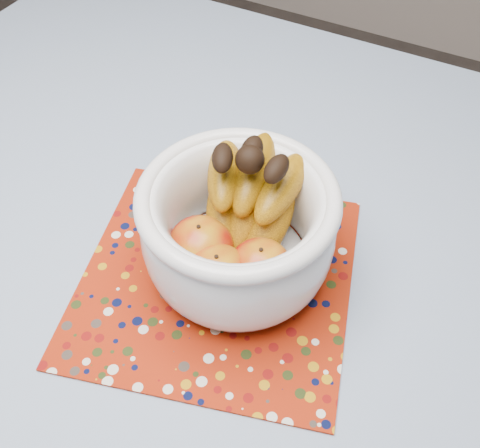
# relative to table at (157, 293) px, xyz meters

# --- Properties ---
(table) EXTENTS (1.20, 1.20, 0.75)m
(table) POSITION_rel_table_xyz_m (0.00, 0.00, 0.00)
(table) COLOR brown
(table) RESTS_ON ground
(tablecloth) EXTENTS (1.32, 1.32, 0.01)m
(tablecloth) POSITION_rel_table_xyz_m (0.00, 0.00, 0.08)
(tablecloth) COLOR #617BA2
(tablecloth) RESTS_ON table
(placemat) EXTENTS (0.43, 0.43, 0.00)m
(placemat) POSITION_rel_table_xyz_m (0.10, 0.01, 0.09)
(placemat) COLOR maroon
(placemat) RESTS_ON tablecloth
(fruit_bowl) EXTENTS (0.24, 0.25, 0.19)m
(fruit_bowl) POSITION_rel_table_xyz_m (0.11, 0.05, 0.18)
(fruit_bowl) COLOR white
(fruit_bowl) RESTS_ON placemat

